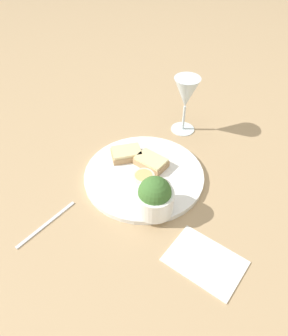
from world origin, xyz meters
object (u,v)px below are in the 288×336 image
(napkin, at_px, (205,261))
(fork, at_px, (46,224))
(sauce_ramekin, at_px, (144,180))
(wine_glass, at_px, (186,95))
(cheese_toast_near, at_px, (151,162))
(salad_bowl, at_px, (155,197))
(cheese_toast_far, at_px, (127,154))

(napkin, xyz_separation_m, fork, (-0.37, -0.03, 0.00))
(napkin, distance_m, fork, 0.37)
(sauce_ramekin, bearing_deg, wine_glass, 84.12)
(sauce_ramekin, distance_m, cheese_toast_near, 0.08)
(fork, bearing_deg, wine_glass, 66.18)
(salad_bowl, bearing_deg, sauce_ramekin, 127.45)
(salad_bowl, relative_size, fork, 0.60)
(salad_bowl, distance_m, cheese_toast_near, 0.16)
(cheese_toast_near, distance_m, fork, 0.32)
(cheese_toast_far, relative_size, napkin, 0.54)
(cheese_toast_near, height_order, cheese_toast_far, same)
(napkin, bearing_deg, cheese_toast_far, 138.81)
(cheese_toast_far, relative_size, fork, 0.62)
(cheese_toast_far, bearing_deg, salad_bowl, -49.08)
(napkin, bearing_deg, cheese_toast_near, 130.79)
(cheese_toast_far, bearing_deg, cheese_toast_near, -6.74)
(wine_glass, bearing_deg, cheese_toast_far, -119.52)
(sauce_ramekin, bearing_deg, cheese_toast_far, 133.29)
(cheese_toast_near, relative_size, wine_glass, 0.55)
(salad_bowl, xyz_separation_m, sauce_ramekin, (-0.05, 0.07, -0.02))
(cheese_toast_far, bearing_deg, napkin, -41.19)
(sauce_ramekin, relative_size, wine_glass, 0.31)
(sauce_ramekin, relative_size, cheese_toast_far, 0.54)
(salad_bowl, relative_size, cheese_toast_far, 0.97)
(cheese_toast_near, relative_size, fork, 0.60)
(sauce_ramekin, bearing_deg, fork, -133.99)
(cheese_toast_near, bearing_deg, salad_bowl, -68.39)
(wine_glass, height_order, napkin, wine_glass)
(wine_glass, xyz_separation_m, fork, (-0.21, -0.47, -0.12))
(salad_bowl, bearing_deg, cheese_toast_near, 111.61)
(salad_bowl, height_order, cheese_toast_far, salad_bowl)
(cheese_toast_near, xyz_separation_m, cheese_toast_far, (-0.08, 0.01, 0.00))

